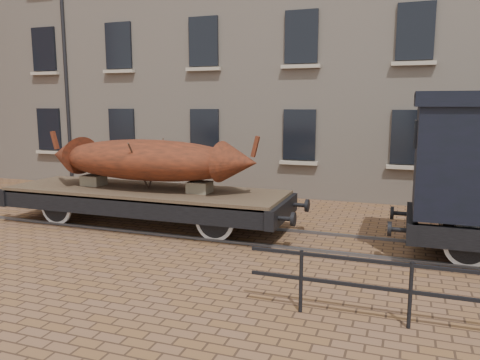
% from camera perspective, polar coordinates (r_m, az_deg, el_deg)
% --- Properties ---
extents(ground, '(90.00, 90.00, 0.00)m').
position_cam_1_polar(ground, '(11.96, -2.89, -6.41)').
color(ground, brown).
extents(warehouse_cream, '(40.00, 10.19, 14.00)m').
position_cam_1_polar(warehouse_cream, '(21.01, 16.36, 19.24)').
color(warehouse_cream, '#B9A691').
rests_on(warehouse_cream, ground).
extents(rail_track, '(30.00, 1.52, 0.06)m').
position_cam_1_polar(rail_track, '(11.95, -2.89, -6.27)').
color(rail_track, '#59595E').
rests_on(rail_track, ground).
extents(flatcar_wagon, '(8.51, 2.31, 1.28)m').
position_cam_1_polar(flatcar_wagon, '(12.69, -11.53, -1.95)').
color(flatcar_wagon, brown).
rests_on(flatcar_wagon, ground).
extents(iron_boat, '(6.14, 1.79, 1.49)m').
position_cam_1_polar(iron_boat, '(12.48, -11.21, 2.43)').
color(iron_boat, maroon).
rests_on(iron_boat, flatcar_wagon).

